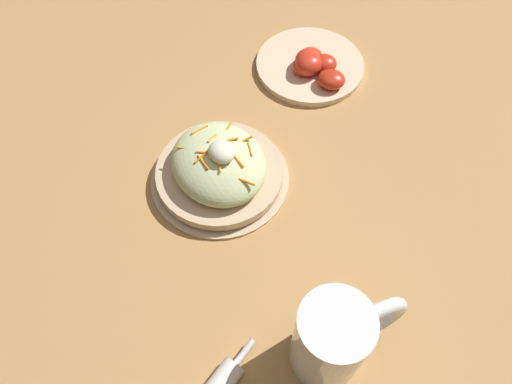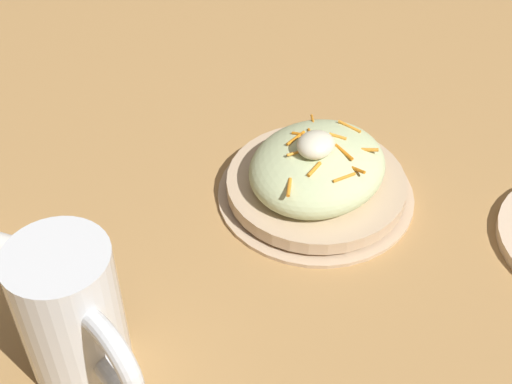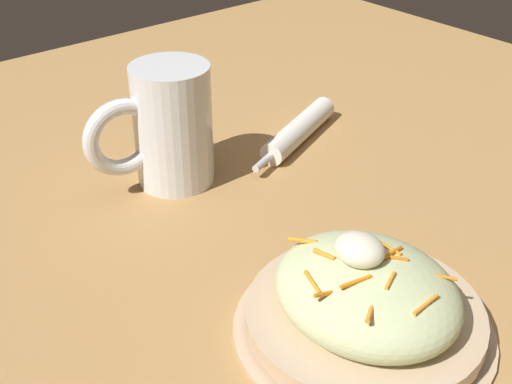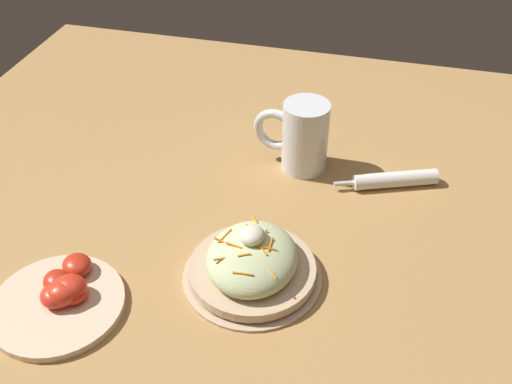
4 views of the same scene
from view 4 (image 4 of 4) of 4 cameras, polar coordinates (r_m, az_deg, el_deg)
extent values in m
plane|color=#B2844C|center=(0.97, -0.10, -5.31)|extent=(1.43, 1.43, 0.00)
cylinder|color=#D1B28E|center=(0.92, -0.35, -7.80)|extent=(0.21, 0.21, 0.01)
cylinder|color=#D1B28E|center=(0.91, -0.35, -7.28)|extent=(0.19, 0.19, 0.01)
ellipsoid|color=beige|center=(0.90, -0.36, -6.23)|extent=(0.15, 0.13, 0.06)
cylinder|color=orange|center=(0.90, -0.97, -3.48)|extent=(0.02, 0.01, 0.01)
cylinder|color=orange|center=(0.86, -1.13, -5.91)|extent=(0.01, 0.02, 0.01)
cylinder|color=orange|center=(0.86, -3.25, -6.27)|extent=(0.02, 0.02, 0.01)
cylinder|color=orange|center=(0.89, -3.19, -4.69)|extent=(0.01, 0.03, 0.01)
cylinder|color=orange|center=(0.87, 0.54, -5.31)|extent=(0.02, 0.02, 0.01)
cylinder|color=orange|center=(0.85, 1.55, -7.64)|extent=(0.02, 0.02, 0.01)
cylinder|color=orange|center=(0.87, -2.09, -5.02)|extent=(0.01, 0.03, 0.00)
cylinder|color=orange|center=(0.89, 0.54, -4.03)|extent=(0.03, 0.01, 0.00)
cylinder|color=orange|center=(0.84, -1.27, -7.63)|extent=(0.00, 0.03, 0.00)
cylinder|color=orange|center=(0.90, -2.82, -4.01)|extent=(0.03, 0.01, 0.00)
cylinder|color=orange|center=(0.88, 1.37, -4.95)|extent=(0.03, 0.00, 0.00)
cylinder|color=orange|center=(0.87, 0.98, -5.28)|extent=(0.01, 0.03, 0.01)
cylinder|color=orange|center=(0.92, 0.08, -2.81)|extent=(0.02, 0.02, 0.00)
ellipsoid|color=#EFEACC|center=(0.88, -0.37, -4.08)|extent=(0.04, 0.04, 0.02)
cylinder|color=white|center=(1.10, 4.64, 5.19)|extent=(0.08, 0.08, 0.13)
cylinder|color=#B76B14|center=(1.11, 4.58, 4.32)|extent=(0.08, 0.08, 0.09)
cylinder|color=white|center=(1.09, 4.72, 6.59)|extent=(0.08, 0.08, 0.01)
torus|color=white|center=(1.12, 1.83, 5.85)|extent=(0.03, 0.09, 0.08)
cylinder|color=white|center=(1.11, 12.94, 1.16)|extent=(0.08, 0.15, 0.03)
cylinder|color=silver|center=(1.08, 8.27, 0.80)|extent=(0.02, 0.04, 0.01)
cylinder|color=beige|center=(0.93, -18.12, -10.02)|extent=(0.19, 0.19, 0.01)
ellipsoid|color=red|center=(0.95, -16.46, -6.59)|extent=(0.06, 0.06, 0.03)
ellipsoid|color=red|center=(0.91, -17.02, -8.58)|extent=(0.05, 0.05, 0.03)
ellipsoid|color=red|center=(0.93, -18.17, -7.96)|extent=(0.06, 0.06, 0.03)
ellipsoid|color=red|center=(0.91, -18.41, -9.24)|extent=(0.06, 0.06, 0.03)
ellipsoid|color=red|center=(0.91, -17.60, -8.97)|extent=(0.07, 0.07, 0.03)
ellipsoid|color=red|center=(0.91, -16.70, -9.13)|extent=(0.05, 0.05, 0.03)
ellipsoid|color=red|center=(0.91, -17.99, -9.42)|extent=(0.05, 0.05, 0.02)
camera|label=1|loc=(1.00, 18.10, 34.06)|focal=34.31mm
camera|label=2|loc=(1.19, -11.70, 31.00)|focal=50.43mm
camera|label=3|loc=(0.67, -35.62, 5.46)|focal=47.83mm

